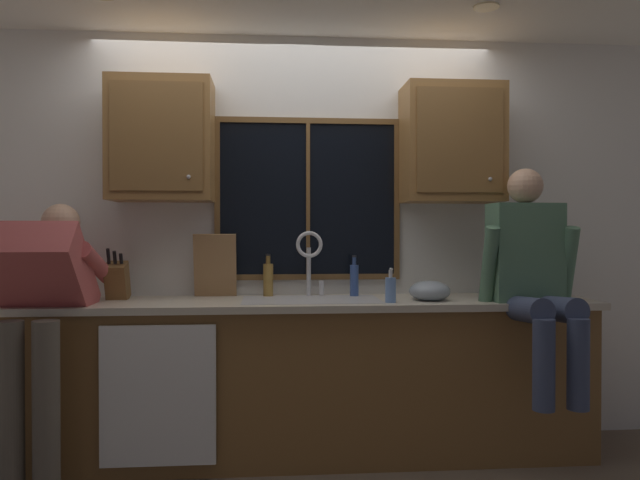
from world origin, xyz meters
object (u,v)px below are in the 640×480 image
person_sitting_on_counter (532,270)px  mixing_bowl (430,291)px  bottle_tall_clear (268,279)px  soap_dispenser (391,289)px  bottle_green_glass (354,279)px  cutting_board (215,265)px  person_standing (42,306)px  knife_block (117,281)px

person_sitting_on_counter → mixing_bowl: bearing=161.2°
mixing_bowl → bottle_tall_clear: (-0.93, 0.30, 0.05)m
person_sitting_on_counter → mixing_bowl: 0.58m
mixing_bowl → soap_dispenser: 0.27m
bottle_green_glass → mixing_bowl: bearing=-32.6°
person_sitting_on_counter → cutting_board: bearing=165.0°
person_sitting_on_counter → cutting_board: 1.86m
person_sitting_on_counter → bottle_green_glass: 1.04m
bottle_green_glass → bottle_tall_clear: bearing=176.0°
cutting_board → soap_dispenser: cutting_board is taller
person_sitting_on_counter → bottle_tall_clear: bearing=162.0°
mixing_bowl → soap_dispenser: soap_dispenser is taller
person_standing → bottle_tall_clear: (1.17, 0.48, 0.10)m
bottle_green_glass → cutting_board: bearing=177.4°
knife_block → bottle_green_glass: knife_block is taller
mixing_bowl → knife_block: bearing=174.2°
mixing_bowl → bottle_tall_clear: bottle_tall_clear is taller
person_sitting_on_counter → knife_block: 2.38m
cutting_board → bottle_tall_clear: (0.32, -0.00, -0.08)m
mixing_bowl → cutting_board: bearing=166.7°
bottle_green_glass → bottle_tall_clear: (-0.53, 0.04, 0.00)m
mixing_bowl → soap_dispenser: (-0.25, -0.09, 0.02)m
cutting_board → mixing_bowl: (1.26, -0.30, -0.14)m
person_standing → bottle_green_glass: bearing=14.7°
knife_block → cutting_board: size_ratio=0.82×
person_sitting_on_counter → bottle_green_glass: size_ratio=5.00×
soap_dispenser → person_standing: bearing=-177.1°
soap_dispenser → knife_block: bearing=170.0°
person_sitting_on_counter → bottle_green_glass: (-0.94, 0.44, -0.08)m
person_sitting_on_counter → bottle_tall_clear: person_sitting_on_counter is taller
mixing_bowl → person_standing: bearing=-174.9°
cutting_board → soap_dispenser: (1.01, -0.39, -0.12)m
knife_block → soap_dispenser: bearing=-10.0°
person_standing → soap_dispenser: person_standing is taller
mixing_bowl → bottle_green_glass: bottle_green_glass is taller
person_standing → bottle_green_glass: size_ratio=5.86×
knife_block → person_sitting_on_counter: bearing=-8.8°
knife_block → mixing_bowl: size_ratio=1.35×
soap_dispenser → mixing_bowl: bearing=20.6°
person_standing → bottle_tall_clear: bearing=22.4°
mixing_bowl → bottle_green_glass: 0.48m
person_standing → soap_dispenser: bearing=2.9°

